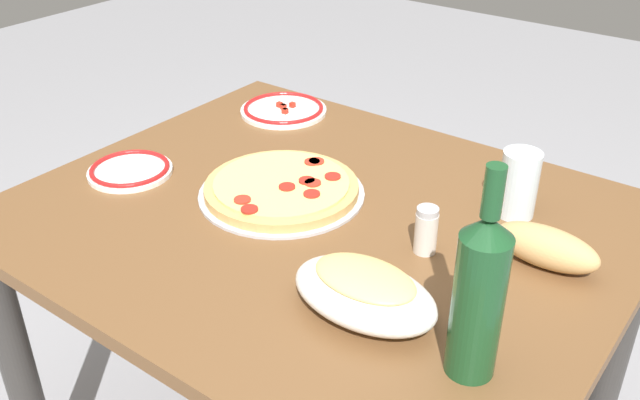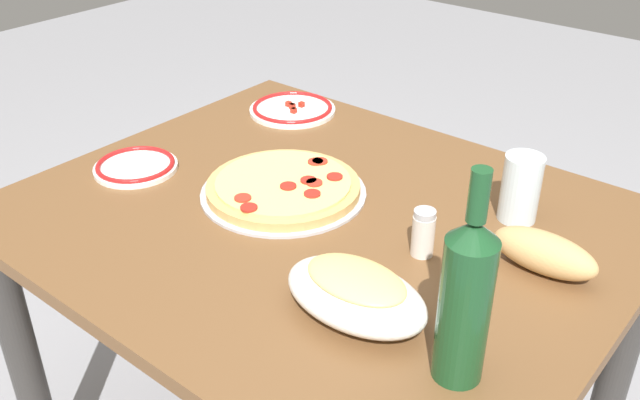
% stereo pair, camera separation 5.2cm
% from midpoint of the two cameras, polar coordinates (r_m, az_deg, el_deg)
% --- Properties ---
extents(dining_table, '(1.13, 0.93, 0.74)m').
position_cam_midpoint_polar(dining_table, '(1.41, -1.06, -5.59)').
color(dining_table, brown).
rests_on(dining_table, ground).
extents(pepperoni_pizza, '(0.33, 0.33, 0.03)m').
position_cam_midpoint_polar(pepperoni_pizza, '(1.40, -4.17, 0.92)').
color(pepperoni_pizza, '#B7B7BC').
rests_on(pepperoni_pizza, dining_table).
extents(baked_pasta_dish, '(0.24, 0.15, 0.08)m').
position_cam_midpoint_polar(baked_pasta_dish, '(1.08, 2.23, -7.36)').
color(baked_pasta_dish, white).
rests_on(baked_pasta_dish, dining_table).
extents(wine_bottle, '(0.07, 0.07, 0.32)m').
position_cam_midpoint_polar(wine_bottle, '(0.94, 11.15, -7.48)').
color(wine_bottle, '#194723').
rests_on(wine_bottle, dining_table).
extents(water_glass, '(0.07, 0.07, 0.13)m').
position_cam_midpoint_polar(water_glass, '(1.35, 14.68, 1.26)').
color(water_glass, silver).
rests_on(water_glass, dining_table).
extents(side_plate_near, '(0.18, 0.18, 0.02)m').
position_cam_midpoint_polar(side_plate_near, '(1.54, -16.02, 2.33)').
color(side_plate_near, white).
rests_on(side_plate_near, dining_table).
extents(side_plate_far, '(0.21, 0.21, 0.02)m').
position_cam_midpoint_polar(side_plate_far, '(1.78, -3.81, 7.30)').
color(side_plate_far, white).
rests_on(side_plate_far, dining_table).
extents(bread_loaf, '(0.18, 0.08, 0.07)m').
position_cam_midpoint_polar(bread_loaf, '(1.24, 16.64, -3.67)').
color(bread_loaf, tan).
rests_on(bread_loaf, dining_table).
extents(spice_shaker, '(0.04, 0.04, 0.09)m').
position_cam_midpoint_polar(spice_shaker, '(1.22, 7.36, -2.45)').
color(spice_shaker, silver).
rests_on(spice_shaker, dining_table).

